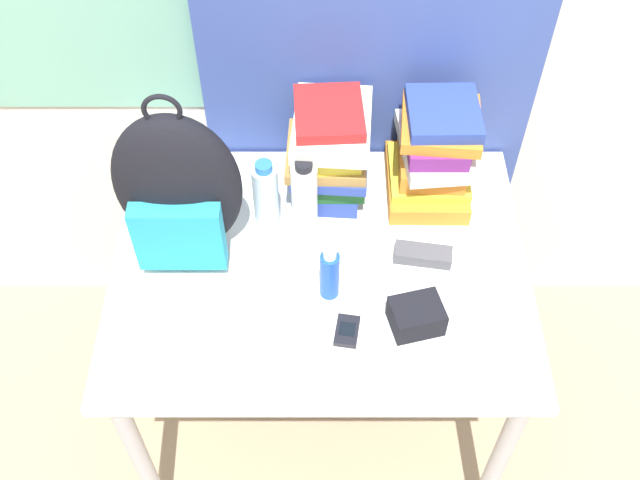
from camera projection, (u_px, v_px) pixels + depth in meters
The scene contains 11 objects.
curtain_blue at pixel (374, 5), 1.87m from camera, with size 0.93×0.04×2.50m.
desk at pixel (320, 286), 2.04m from camera, with size 1.09×0.84×0.77m.
backpack at pixel (178, 191), 1.83m from camera, with size 0.32×0.19×0.51m.
book_stack_left at pixel (330, 150), 2.01m from camera, with size 0.23×0.29×0.30m.
book_stack_center at pixel (433, 153), 2.03m from camera, with size 0.24×0.29×0.30m.
water_bottle at pixel (266, 197), 1.97m from camera, with size 0.07×0.07×0.23m.
sports_bottle at pixel (304, 198), 1.95m from camera, with size 0.07×0.07×0.24m.
sunscreen_bottle at pixel (330, 274), 1.84m from camera, with size 0.05×0.05×0.17m.
cell_phone at pixel (347, 331), 1.82m from camera, with size 0.07×0.09×0.02m.
sunglasses_case at pixel (423, 255), 1.96m from camera, with size 0.16×0.08×0.04m.
camera_pouch at pixel (416, 316), 1.81m from camera, with size 0.14×0.13×0.07m.
Camera 1 is at (-0.00, -0.77, 2.33)m, focal length 42.00 mm.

